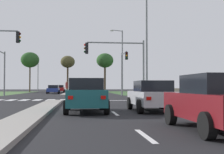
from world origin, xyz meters
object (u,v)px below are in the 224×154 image
object	(u,v)px
car_red_fifth	(60,89)
street_lamp_second	(145,39)
treeline_third	(68,62)
car_maroon_second	(217,102)
street_lamp_third	(121,59)
car_teal_sixth	(86,95)
traffic_signal_far_left	(0,64)
traffic_signal_near_right	(121,58)
street_lamp_fourth	(38,72)
car_beige_fourth	(159,90)
pedestrian_at_median	(67,86)
traffic_signal_far_right	(123,66)
car_silver_near	(152,96)
treeline_fourth	(105,61)
treeline_second	(30,60)
car_blue_third	(53,89)

from	to	relation	value
car_red_fifth	street_lamp_second	xyz separation A→B (m)	(10.36, -35.32, 5.05)
car_red_fifth	treeline_third	size ratio (longest dim) A/B	0.54
car_maroon_second	street_lamp_third	xyz separation A→B (m)	(2.58, 35.70, 4.60)
car_teal_sixth	traffic_signal_far_left	world-z (taller)	traffic_signal_far_left
traffic_signal_near_right	street_lamp_fourth	size ratio (longest dim) A/B	0.62
car_beige_fourth	car_red_fifth	size ratio (longest dim) A/B	1.02
pedestrian_at_median	traffic_signal_far_right	bearing A→B (deg)	-162.33
traffic_signal_near_right	pedestrian_at_median	world-z (taller)	traffic_signal_near_right
car_teal_sixth	traffic_signal_far_right	size ratio (longest dim) A/B	0.76
car_silver_near	traffic_signal_far_left	size ratio (longest dim) A/B	0.73
traffic_signal_near_right	pedestrian_at_median	distance (m)	20.16
car_red_fifth	treeline_fourth	size ratio (longest dim) A/B	0.51
street_lamp_third	treeline_third	distance (m)	26.30
car_maroon_second	car_teal_sixth	xyz separation A→B (m)	(-3.44, 6.27, 0.02)
car_silver_near	treeline_second	world-z (taller)	treeline_second
car_blue_third	street_lamp_second	size ratio (longest dim) A/B	0.43
car_silver_near	car_teal_sixth	world-z (taller)	car_teal_sixth
traffic_signal_far_right	street_lamp_fourth	world-z (taller)	street_lamp_fourth
treeline_third	treeline_fourth	size ratio (longest dim) A/B	0.94
car_blue_third	car_teal_sixth	size ratio (longest dim) A/B	1.06
car_blue_third	street_lamp_third	xyz separation A→B (m)	(10.66, -7.29, 4.63)
car_beige_fourth	traffic_signal_far_right	world-z (taller)	traffic_signal_far_right
traffic_signal_near_right	car_silver_near	bearing A→B (deg)	-90.54
car_blue_third	pedestrian_at_median	size ratio (longest dim) A/B	2.40
car_blue_third	treeline_third	xyz separation A→B (m)	(1.72, 17.40, 6.09)
street_lamp_third	traffic_signal_far_left	bearing A→B (deg)	-156.70
car_red_fifth	street_lamp_fourth	distance (m)	14.17
car_maroon_second	street_lamp_fourth	xyz separation A→B (m)	(-14.02, 67.24, 4.09)
car_maroon_second	treeline_fourth	xyz separation A→B (m)	(2.17, 58.95, 6.34)
car_maroon_second	car_red_fifth	distance (m)	55.72
traffic_signal_far_right	street_lamp_third	world-z (taller)	street_lamp_third
traffic_signal_far_right	car_teal_sixth	bearing A→B (deg)	-103.05
car_silver_near	car_beige_fourth	world-z (taller)	car_beige_fourth
traffic_signal_near_right	street_lamp_fourth	xyz separation A→B (m)	(-13.94, 49.46, 1.15)
car_maroon_second	car_beige_fourth	xyz separation A→B (m)	(4.78, 22.78, 0.01)
car_silver_near	treeline_second	xyz separation A→B (m)	(-14.81, 54.72, 6.59)
pedestrian_at_median	treeline_second	world-z (taller)	treeline_second
traffic_signal_near_right	treeline_second	distance (m)	45.97
car_blue_third	treeline_fourth	world-z (taller)	treeline_fourth
car_red_fifth	car_silver_near	bearing A→B (deg)	98.91
car_silver_near	car_red_fifth	bearing A→B (deg)	98.91
treeline_third	traffic_signal_near_right	bearing A→B (deg)	-81.62
car_beige_fourth	car_maroon_second	bearing A→B (deg)	168.16
car_red_fifth	traffic_signal_far_left	bearing A→B (deg)	78.34
street_lamp_second	treeline_third	distance (m)	41.52
street_lamp_second	pedestrian_at_median	distance (m)	19.53
car_maroon_second	pedestrian_at_median	size ratio (longest dim) A/B	2.18
street_lamp_second	pedestrian_at_median	xyz separation A→B (m)	(-8.16, 17.16, -4.54)
car_blue_third	traffic_signal_near_right	xyz separation A→B (m)	(8.00, -25.21, 2.96)
pedestrian_at_median	treeline_third	distance (m)	24.04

